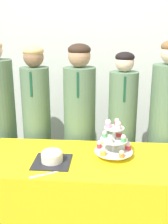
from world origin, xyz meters
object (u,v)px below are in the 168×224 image
student_1 (37,131)px  student_3 (122,137)px  student_0 (1,130)px  round_cake (52,157)px  student_2 (80,132)px  student_4 (165,133)px  cupcake_stand (114,140)px  cake_knife (42,175)px

student_1 → student_3: student_1 is taller
student_0 → round_cake: bearing=-45.3°
student_2 → student_3: bearing=-0.0°
student_1 → student_0: bearing=180.0°
round_cake → student_3: student_3 is taller
student_1 → student_4: (1.21, 0.00, 0.01)m
cupcake_stand → student_4: 0.71m
student_3 → student_4: (0.40, 0.00, 0.04)m
round_cake → cupcake_stand: size_ratio=0.90×
round_cake → cupcake_stand: (0.45, 0.14, 0.09)m
student_2 → student_3: student_2 is taller
student_2 → student_4: 0.80m
round_cake → cake_knife: 0.20m
cake_knife → student_3: bearing=22.7°
cake_knife → student_4: student_4 is taller
student_3 → student_4: size_ratio=0.94×
round_cake → cupcake_stand: cupcake_stand is taller
student_1 → cake_knife: bearing=-74.2°
cake_knife → student_0: (-0.60, 0.83, -0.01)m
cake_knife → cupcake_stand: size_ratio=0.78×
cake_knife → cupcake_stand: 0.60m
cupcake_stand → student_3: bearing=80.2°
student_1 → student_4: size_ratio=0.97×
round_cake → student_2: (0.14, 0.64, -0.04)m
cake_knife → student_1: 0.86m
cupcake_stand → student_2: 0.60m
round_cake → cake_knife: size_ratio=1.15×
cake_knife → student_0: student_0 is taller
student_2 → student_4: student_4 is taller
student_0 → student_2: bearing=-0.0°
cake_knife → student_1: bearing=73.1°
student_0 → student_1: student_0 is taller
student_0 → cake_knife: bearing=-54.2°
student_1 → student_3: 0.81m
round_cake → student_4: bearing=34.1°
cupcake_stand → student_2: bearing=121.9°
cake_knife → cupcake_stand: bearing=1.5°
student_4 → student_0: bearing=-180.0°
student_3 → student_0: bearing=180.0°
cupcake_stand → student_0: (-1.08, 0.50, -0.14)m
cake_knife → student_3: (0.57, 0.83, -0.03)m
round_cake → student_1: 0.69m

